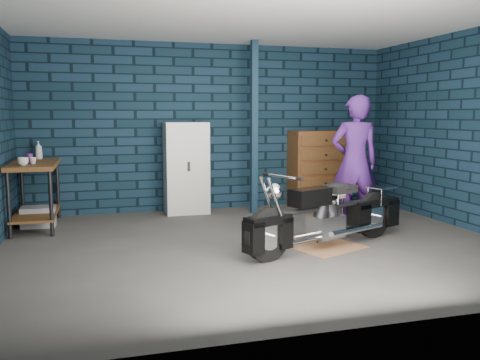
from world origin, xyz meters
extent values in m
plane|color=#474442|center=(0.00, 0.00, 0.00)|extent=(6.00, 6.00, 0.00)
cube|color=#0E232F|center=(0.00, 2.50, 1.35)|extent=(6.00, 0.02, 2.70)
cube|color=#0E232F|center=(3.00, 0.00, 1.35)|extent=(0.02, 5.00, 2.70)
cube|color=white|center=(0.00, 0.00, 2.70)|extent=(6.00, 5.00, 0.02)
cube|color=#132A3C|center=(0.55, 1.95, 1.35)|extent=(0.10, 0.10, 2.70)
cube|color=brown|center=(-2.68, 1.75, 0.46)|extent=(0.60, 1.40, 0.91)
cube|color=#90613F|center=(0.76, -0.35, 0.00)|extent=(0.96, 0.84, 0.01)
imported|color=#441C6C|center=(1.59, 0.59, 0.91)|extent=(0.73, 0.55, 1.83)
cube|color=gray|center=(-2.66, 1.79, 0.14)|extent=(0.45, 0.32, 0.28)
cube|color=silver|center=(-0.49, 2.23, 0.72)|extent=(0.67, 0.48, 1.44)
cube|color=brown|center=(1.80, 2.23, 0.64)|extent=(0.97, 0.54, 1.29)
imported|color=#BEAD8F|center=(-2.76, 1.30, 0.96)|extent=(0.18, 0.18, 0.11)
imported|color=#BEAD8F|center=(-2.66, 1.52, 0.95)|extent=(0.10, 0.10, 0.09)
cylinder|color=#5E1B6E|center=(-2.73, 1.70, 0.97)|extent=(0.11, 0.11, 0.12)
imported|color=gray|center=(-2.66, 2.29, 1.04)|extent=(0.12, 0.12, 0.27)
camera|label=1|loc=(-1.84, -5.69, 1.56)|focal=38.00mm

